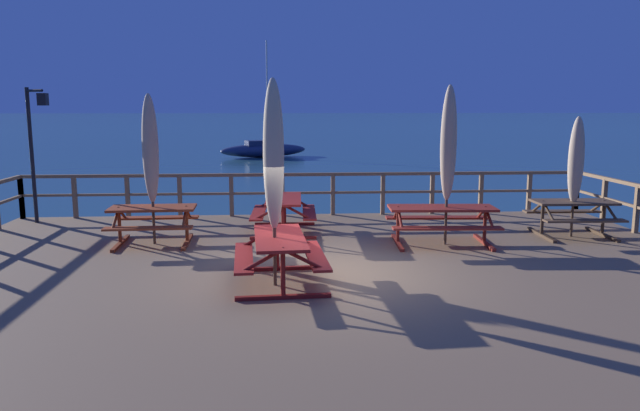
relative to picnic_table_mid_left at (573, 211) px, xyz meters
The scene contains 14 objects.
ground_plane 6.20m from the picnic_table_mid_left, 156.01° to the right, with size 600.00×600.00×0.00m, color #2D5B6B.
wooden_deck 6.15m from the picnic_table_mid_left, 156.01° to the right, with size 14.52×11.06×0.64m, color #846647.
railing_waterside_far 6.28m from the picnic_table_mid_left, 152.42° to the left, with size 14.32×0.10×1.09m.
picnic_table_mid_left is the anchor object (origin of this frame).
picnic_table_back_right 3.08m from the picnic_table_mid_left, 169.54° to the right, with size 2.21×1.53×0.78m.
picnic_table_front_left 7.02m from the picnic_table_mid_left, 153.78° to the right, with size 1.50×2.00×0.78m.
picnic_table_mid_centre 8.84m from the picnic_table_mid_left, behind, with size 1.73×1.45×0.78m.
picnic_table_mid_right 6.25m from the picnic_table_mid_left, behind, with size 1.46×1.93×0.78m.
patio_umbrella_tall_front 1.08m from the picnic_table_mid_left, 131.07° to the right, with size 0.32×0.32×2.56m.
patio_umbrella_tall_back_right 3.35m from the picnic_table_mid_left, 168.75° to the right, with size 0.32×0.32×3.19m.
patio_umbrella_tall_mid_right 7.27m from the picnic_table_mid_left, 153.49° to the right, with size 0.32×0.32×3.19m.
patio_umbrella_tall_mid_left 8.94m from the picnic_table_mid_left, behind, with size 0.32×0.32×3.02m.
lamp_post_hooked 12.27m from the picnic_table_mid_left, 169.35° to the left, with size 0.61×0.44×3.20m.
sailboat_distant 29.59m from the picnic_table_mid_left, 104.34° to the left, with size 6.22×3.58×7.72m.
Camera 1 is at (-0.73, -9.78, 3.40)m, focal length 33.69 mm.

